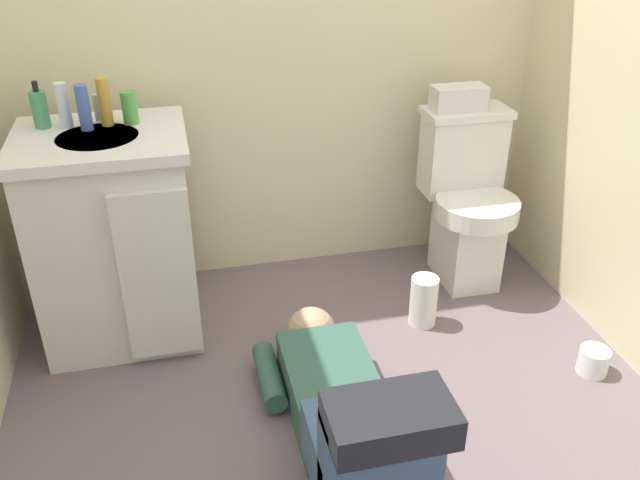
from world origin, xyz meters
The scene contains 13 objects.
ground_plane centered at (0.00, 0.00, -0.02)m, with size 2.74×3.03×0.04m, color #6D5C61.
toilet centered at (0.76, 0.72, 0.37)m, with size 0.36×0.46×0.75m.
vanity_cabinet centered at (-0.70, 0.64, 0.42)m, with size 0.60×0.53×0.82m.
faucet centered at (-0.70, 0.79, 0.87)m, with size 0.02×0.02×0.10m, color silver.
person_plumber centered at (-0.03, -0.19, 0.18)m, with size 0.39×1.06×0.52m.
tissue_box centered at (0.71, 0.81, 0.80)m, with size 0.22×0.11×0.10m, color silver.
soap_dispenser centered at (-0.89, 0.77, 0.89)m, with size 0.06×0.06×0.17m.
bottle_clear centered at (-0.81, 0.75, 0.90)m, with size 0.04×0.04×0.16m, color silver.
bottle_blue centered at (-0.74, 0.71, 0.90)m, with size 0.04×0.04×0.16m, color #4263B3.
bottle_amber centered at (-0.67, 0.74, 0.91)m, with size 0.04×0.04×0.17m, color gold.
bottle_green centered at (-0.59, 0.74, 0.88)m, with size 0.05×0.05×0.12m, color #50A046.
paper_towel_roll centered at (0.46, 0.40, 0.11)m, with size 0.11×0.11×0.21m, color white.
toilet_paper_roll centered at (0.96, -0.03, 0.05)m, with size 0.11×0.11×0.10m, color white.
Camera 1 is at (-0.46, -1.68, 1.63)m, focal length 37.72 mm.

